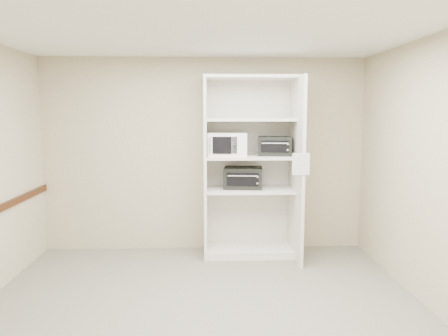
{
  "coord_description": "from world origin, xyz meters",
  "views": [
    {
      "loc": [
        0.06,
        -4.13,
        1.94
      ],
      "look_at": [
        0.26,
        1.27,
        1.25
      ],
      "focal_mm": 35.0,
      "sensor_mm": 36.0,
      "label": 1
    }
  ],
  "objects_px": {
    "toaster_oven_upper": "(274,146)",
    "toaster_oven_lower": "(243,178)",
    "shelving_unit": "(253,173)",
    "microwave": "(228,144)"
  },
  "relations": [
    {
      "from": "toaster_oven_upper",
      "to": "toaster_oven_lower",
      "type": "relative_size",
      "value": 0.86
    },
    {
      "from": "toaster_oven_upper",
      "to": "shelving_unit",
      "type": "bearing_deg",
      "value": -174.15
    },
    {
      "from": "microwave",
      "to": "toaster_oven_lower",
      "type": "distance_m",
      "value": 0.51
    },
    {
      "from": "toaster_oven_upper",
      "to": "microwave",
      "type": "bearing_deg",
      "value": -170.52
    },
    {
      "from": "toaster_oven_lower",
      "to": "microwave",
      "type": "bearing_deg",
      "value": -157.14
    },
    {
      "from": "toaster_oven_upper",
      "to": "toaster_oven_lower",
      "type": "height_order",
      "value": "toaster_oven_upper"
    },
    {
      "from": "microwave",
      "to": "toaster_oven_upper",
      "type": "bearing_deg",
      "value": 6.36
    },
    {
      "from": "microwave",
      "to": "toaster_oven_upper",
      "type": "height_order",
      "value": "microwave"
    },
    {
      "from": "shelving_unit",
      "to": "toaster_oven_lower",
      "type": "relative_size",
      "value": 4.73
    },
    {
      "from": "shelving_unit",
      "to": "toaster_oven_upper",
      "type": "distance_m",
      "value": 0.46
    }
  ]
}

